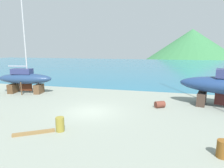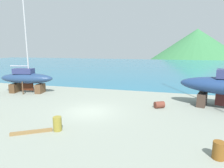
# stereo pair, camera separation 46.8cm
# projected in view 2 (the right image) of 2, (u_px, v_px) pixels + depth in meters

# --- Properties ---
(ground_plane) EXTENTS (48.70, 48.70, 0.00)m
(ground_plane) POSITION_uv_depth(u_px,v_px,m) (72.00, 126.00, 13.10)
(ground_plane) COLOR gray
(sea_water) EXTENTS (160.41, 70.91, 0.01)m
(sea_water) POSITION_uv_depth(u_px,v_px,m) (145.00, 66.00, 58.20)
(sea_water) COLOR teal
(sea_water) RESTS_ON ground
(headland_hill) EXTENTS (107.14, 107.14, 36.49)m
(headland_hill) POSITION_uv_depth(u_px,v_px,m) (196.00, 56.00, 131.90)
(headland_hill) COLOR #387946
(headland_hill) RESTS_ON ground
(sailboat_mid_port) EXTENTS (6.58, 2.80, 10.80)m
(sailboat_mid_port) POSITION_uv_depth(u_px,v_px,m) (27.00, 78.00, 22.77)
(sailboat_mid_port) COLOR brown
(sailboat_mid_port) RESTS_ON ground
(barrel_rust_mid) EXTENTS (1.03, 0.94, 0.60)m
(barrel_rust_mid) POSITION_uv_depth(u_px,v_px,m) (159.00, 105.00, 17.03)
(barrel_rust_mid) COLOR brown
(barrel_rust_mid) RESTS_ON ground
(barrel_ochre) EXTENTS (0.75, 0.75, 0.93)m
(barrel_ochre) POSITION_uv_depth(u_px,v_px,m) (57.00, 124.00, 12.31)
(barrel_ochre) COLOR olive
(barrel_ochre) RESTS_ON ground
(barrel_tipped_left) EXTENTS (0.73, 0.73, 0.87)m
(barrel_tipped_left) POSITION_uv_depth(u_px,v_px,m) (219.00, 150.00, 9.16)
(barrel_tipped_left) COLOR brown
(barrel_tipped_left) RESTS_ON ground
(timber_plank_far) EXTENTS (2.21, 1.53, 0.18)m
(timber_plank_far) POSITION_uv_depth(u_px,v_px,m) (32.00, 132.00, 11.99)
(timber_plank_far) COLOR olive
(timber_plank_far) RESTS_ON ground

